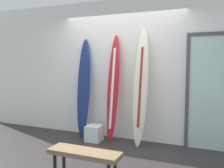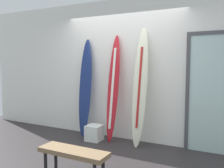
% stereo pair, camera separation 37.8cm
% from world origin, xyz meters
% --- Properties ---
extents(ground, '(8.00, 8.00, 0.04)m').
position_xyz_m(ground, '(0.00, 0.00, -0.02)').
color(ground, '#2E2A2B').
extents(wall_back, '(7.20, 0.20, 2.80)m').
position_xyz_m(wall_back, '(0.00, 1.30, 1.40)').
color(wall_back, white).
rests_on(wall_back, ground).
extents(surfboard_navy, '(0.30, 0.32, 2.03)m').
position_xyz_m(surfboard_navy, '(-0.77, 1.01, 1.00)').
color(surfboard_navy, navy).
rests_on(surfboard_navy, ground).
extents(surfboard_crimson, '(0.25, 0.38, 2.09)m').
position_xyz_m(surfboard_crimson, '(-0.10, 0.98, 1.03)').
color(surfboard_crimson, '#B41923').
rests_on(surfboard_crimson, ground).
extents(surfboard_ivory, '(0.29, 0.41, 2.19)m').
position_xyz_m(surfboard_ivory, '(0.46, 0.96, 1.08)').
color(surfboard_ivory, silver).
rests_on(surfboard_ivory, ground).
extents(display_block_left, '(0.31, 0.31, 0.30)m').
position_xyz_m(display_block_left, '(-0.44, 0.82, 0.15)').
color(display_block_left, silver).
rests_on(display_block_left, ground).
extents(glass_door, '(1.13, 0.06, 2.07)m').
position_xyz_m(glass_door, '(1.81, 1.18, 1.07)').
color(glass_door, silver).
rests_on(glass_door, ground).
extents(bench, '(0.93, 0.28, 0.46)m').
position_xyz_m(bench, '(0.26, -0.80, 0.39)').
color(bench, olive).
rests_on(bench, ground).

